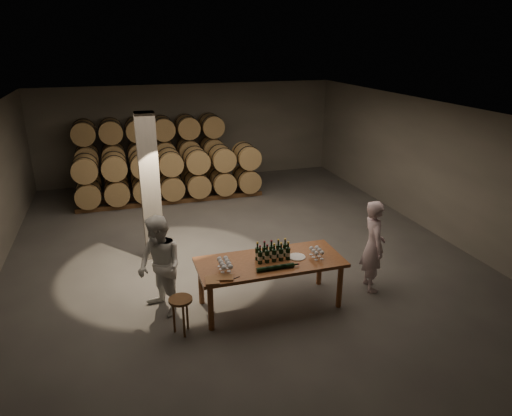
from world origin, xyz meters
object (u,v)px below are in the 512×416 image
object	(u,v)px
bottle_cluster	(273,253)
stool	(181,305)
tasting_table	(270,266)
person_woman	(160,266)
plate	(297,257)
person_man	(373,246)
notebook_near	(225,277)

from	to	relation	value
bottle_cluster	stool	distance (m)	1.83
tasting_table	stool	xyz separation A→B (m)	(-1.66, -0.38, -0.27)
stool	person_woman	distance (m)	0.84
plate	tasting_table	bearing A→B (deg)	177.98
bottle_cluster	person_woman	size ratio (longest dim) A/B	0.33
person_man	notebook_near	bearing A→B (deg)	108.95
plate	person_woman	size ratio (longest dim) A/B	0.17
bottle_cluster	plate	distance (m)	0.46
notebook_near	person_man	distance (m)	3.00
person_woman	notebook_near	bearing A→B (deg)	26.80
person_man	tasting_table	bearing A→B (deg)	101.61
person_man	person_woman	size ratio (longest dim) A/B	1.00
notebook_near	person_woman	size ratio (longest dim) A/B	0.15
bottle_cluster	notebook_near	bearing A→B (deg)	-157.10
plate	notebook_near	world-z (taller)	notebook_near
plate	stool	world-z (taller)	plate
stool	person_woman	size ratio (longest dim) A/B	0.36
bottle_cluster	stool	world-z (taller)	bottle_cluster
bottle_cluster	plate	bearing A→B (deg)	-5.87
plate	notebook_near	distance (m)	1.46
bottle_cluster	person_man	distance (m)	2.01
tasting_table	person_woman	size ratio (longest dim) A/B	1.43
tasting_table	plate	size ratio (longest dim) A/B	8.40
stool	person_woman	world-z (taller)	person_woman
stool	person_woman	xyz separation A→B (m)	(-0.23, 0.72, 0.38)
notebook_near	stool	world-z (taller)	notebook_near
tasting_table	bottle_cluster	distance (m)	0.24
plate	bottle_cluster	bearing A→B (deg)	174.13
bottle_cluster	person_woman	bearing A→B (deg)	170.87
person_woman	bottle_cluster	bearing A→B (deg)	54.06
bottle_cluster	plate	xyz separation A→B (m)	(0.44, -0.05, -0.11)
notebook_near	person_man	world-z (taller)	person_man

